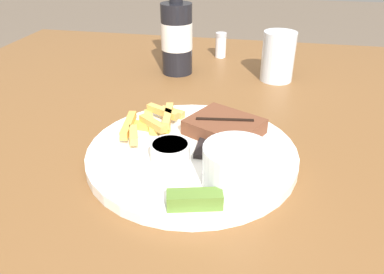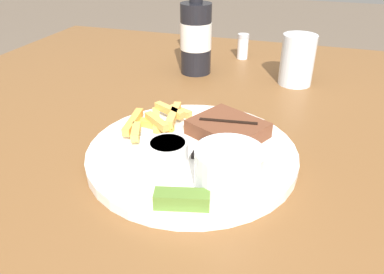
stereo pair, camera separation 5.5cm
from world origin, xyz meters
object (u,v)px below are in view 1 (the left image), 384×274
fork_utensil (143,137)px  drinking_glass (278,56)px  dipping_sauce_cup (170,151)px  beer_bottle (177,34)px  knife_utensil (207,135)px  dinner_plate (192,154)px  pickle_spear (195,200)px  coleslaw_cup (237,164)px  salt_shaker (221,45)px  steak_portion (224,127)px

fork_utensil → drinking_glass: 0.41m
dipping_sauce_cup → beer_bottle: bearing=101.9°
knife_utensil → beer_bottle: 0.36m
dinner_plate → pickle_spear: size_ratio=4.52×
pickle_spear → fork_utensil: size_ratio=0.52×
dinner_plate → drinking_glass: (0.12, 0.37, 0.05)m
coleslaw_cup → drinking_glass: drinking_glass is taller
beer_bottle → salt_shaker: bearing=58.5°
dinner_plate → knife_utensil: knife_utensil is taller
dinner_plate → pickle_spear: bearing=-77.4°
dinner_plate → dipping_sauce_cup: (-0.02, -0.04, 0.02)m
dinner_plate → knife_utensil: 0.05m
fork_utensil → beer_bottle: bearing=105.5°
pickle_spear → beer_bottle: (-0.14, 0.50, 0.06)m
fork_utensil → dinner_plate: bearing=-0.0°
drinking_glass → beer_bottle: bearing=179.1°
salt_shaker → fork_utensil: bearing=-96.8°
steak_portion → fork_utensil: steak_portion is taller
knife_utensil → salt_shaker: bearing=5.5°
dinner_plate → dipping_sauce_cup: size_ratio=5.54×
knife_utensil → dipping_sauce_cup: bearing=154.1°
beer_bottle → drinking_glass: (0.23, -0.00, -0.04)m
dinner_plate → steak_portion: bearing=53.1°
pickle_spear → salt_shaker: salt_shaker is taller
knife_utensil → drinking_glass: bearing=-17.5°
steak_portion → fork_utensil: 0.13m
pickle_spear → fork_utensil: bearing=127.4°
dinner_plate → steak_portion: (0.04, 0.06, 0.02)m
drinking_glass → salt_shaker: 0.21m
dinner_plate → salt_shaker: bearing=92.6°
salt_shaker → beer_bottle: bearing=-121.5°
beer_bottle → coleslaw_cup: bearing=-67.7°
coleslaw_cup → salt_shaker: bearing=99.3°
steak_portion → coleslaw_cup: bearing=-76.8°
pickle_spear → coleslaw_cup: bearing=51.6°
coleslaw_cup → knife_utensil: coleslaw_cup is taller
coleslaw_cup → fork_utensil: (-0.15, 0.09, -0.03)m
steak_portion → knife_utensil: steak_portion is taller
fork_utensil → knife_utensil: bearing=25.0°
dipping_sauce_cup → salt_shaker: size_ratio=0.88×
steak_portion → salt_shaker: salt_shaker is taller
pickle_spear → salt_shaker: (-0.05, 0.64, 0.00)m
dipping_sauce_cup → fork_utensil: (-0.06, 0.05, -0.01)m
pickle_spear → drinking_glass: (0.09, 0.50, 0.03)m
beer_bottle → salt_shaker: (0.09, 0.14, -0.06)m
knife_utensil → salt_shaker: salt_shaker is taller
knife_utensil → beer_bottle: beer_bottle is taller
beer_bottle → drinking_glass: 0.24m
drinking_glass → salt_shaker: (-0.15, 0.14, -0.02)m
coleslaw_cup → dipping_sauce_cup: (-0.10, 0.04, -0.02)m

